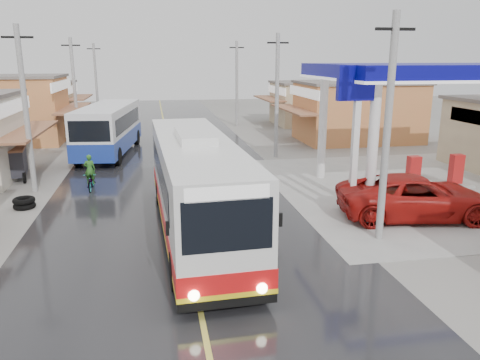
% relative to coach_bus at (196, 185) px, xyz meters
% --- Properties ---
extents(ground, '(120.00, 120.00, 0.00)m').
position_rel_coach_bus_xyz_m(ground, '(-0.44, -1.80, -1.88)').
color(ground, slate).
rests_on(ground, ground).
extents(road, '(12.00, 90.00, 0.02)m').
position_rel_coach_bus_xyz_m(road, '(-0.44, 13.20, -1.87)').
color(road, black).
rests_on(road, ground).
extents(centre_line, '(0.15, 90.00, 0.01)m').
position_rel_coach_bus_xyz_m(centre_line, '(-0.44, 13.20, -1.86)').
color(centre_line, '#D8CC4C').
rests_on(centre_line, road).
extents(shopfronts_right, '(11.00, 44.00, 4.80)m').
position_rel_coach_bus_xyz_m(shopfronts_right, '(14.56, 10.20, -1.88)').
color(shopfronts_right, beige).
rests_on(shopfronts_right, ground).
extents(utility_poles_left, '(1.60, 50.00, 8.00)m').
position_rel_coach_bus_xyz_m(utility_poles_left, '(-7.44, 14.20, -1.88)').
color(utility_poles_left, gray).
rests_on(utility_poles_left, ground).
extents(utility_poles_right, '(1.60, 36.00, 8.00)m').
position_rel_coach_bus_xyz_m(utility_poles_right, '(6.56, 13.20, -1.88)').
color(utility_poles_right, gray).
rests_on(utility_poles_right, ground).
extents(coach_bus, '(3.22, 12.59, 3.90)m').
position_rel_coach_bus_xyz_m(coach_bus, '(0.00, 0.00, 0.00)').
color(coach_bus, silver).
rests_on(coach_bus, road).
extents(second_bus, '(4.01, 10.35, 3.35)m').
position_rel_coach_bus_xyz_m(second_bus, '(-4.47, 16.09, -0.08)').
color(second_bus, silver).
rests_on(second_bus, road).
extents(jeepney, '(6.84, 3.95, 1.79)m').
position_rel_coach_bus_xyz_m(jeepney, '(9.16, 0.15, -0.99)').
color(jeepney, '#A01310').
rests_on(jeepney, ground).
extents(cyclist, '(0.61, 1.73, 1.86)m').
position_rel_coach_bus_xyz_m(cyclist, '(-4.67, 6.94, -1.27)').
color(cyclist, black).
rests_on(cyclist, ground).
extents(tricycle_near, '(1.87, 2.35, 1.79)m').
position_rel_coach_bus_xyz_m(tricycle_near, '(-9.12, 9.78, -0.86)').
color(tricycle_near, '#26262D').
rests_on(tricycle_near, ground).
extents(tyre_stack, '(0.96, 0.96, 0.49)m').
position_rel_coach_bus_xyz_m(tyre_stack, '(-7.25, 4.42, -1.64)').
color(tyre_stack, black).
rests_on(tyre_stack, ground).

